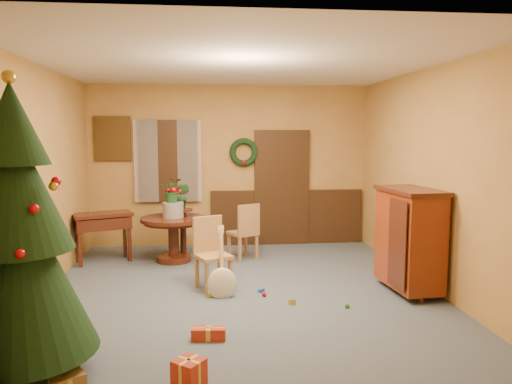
{
  "coord_description": "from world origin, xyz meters",
  "views": [
    {
      "loc": [
        -0.43,
        -6.28,
        2.04
      ],
      "look_at": [
        0.24,
        0.4,
        1.25
      ],
      "focal_mm": 35.0,
      "sensor_mm": 36.0,
      "label": 1
    }
  ],
  "objects": [
    {
      "name": "room_envelope",
      "position": [
        0.21,
        2.7,
        1.12
      ],
      "size": [
        5.5,
        5.5,
        5.5
      ],
      "color": "#36404F",
      "rests_on": "ground"
    },
    {
      "name": "dining_table",
      "position": [
        -0.96,
        1.62,
        0.5
      ],
      "size": [
        1.04,
        1.04,
        0.71
      ],
      "color": "black",
      "rests_on": "floor"
    },
    {
      "name": "urn",
      "position": [
        -0.96,
        1.62,
        0.83
      ],
      "size": [
        0.33,
        0.33,
        0.24
      ],
      "primitive_type": "cylinder",
      "color": "slate",
      "rests_on": "dining_table"
    },
    {
      "name": "centerpiece_plant",
      "position": [
        -0.96,
        1.62,
        1.15
      ],
      "size": [
        0.35,
        0.3,
        0.39
      ],
      "primitive_type": "imported",
      "color": "#1E4C23",
      "rests_on": "urn"
    },
    {
      "name": "chair_near",
      "position": [
        -0.38,
        0.18,
        0.51
      ],
      "size": [
        0.54,
        0.54,
        0.95
      ],
      "color": "#9B683E",
      "rests_on": "floor"
    },
    {
      "name": "chair_far",
      "position": [
        0.19,
        1.6,
        0.49
      ],
      "size": [
        0.54,
        0.54,
        0.92
      ],
      "color": "#9B683E",
      "rests_on": "floor"
    },
    {
      "name": "guitar",
      "position": [
        -0.25,
        -0.24,
        0.43
      ],
      "size": [
        0.44,
        0.6,
        0.84
      ],
      "primitive_type": null,
      "rotation": [
        -0.49,
        0.0,
        -0.14
      ],
      "color": "beige",
      "rests_on": "floor"
    },
    {
      "name": "plant_stand",
      "position": [
        -0.81,
        1.77,
        0.51
      ],
      "size": [
        0.32,
        0.32,
        0.82
      ],
      "color": "black",
      "rests_on": "floor"
    },
    {
      "name": "stand_plant",
      "position": [
        -0.81,
        1.77,
        1.03
      ],
      "size": [
        0.28,
        0.26,
        0.41
      ],
      "primitive_type": "imported",
      "rotation": [
        0.0,
        0.0,
        -0.39
      ],
      "color": "#19471E",
      "rests_on": "plant_stand"
    },
    {
      "name": "christmas_tree",
      "position": [
        -1.97,
        -2.11,
        1.2
      ],
      "size": [
        1.23,
        1.23,
        2.54
      ],
      "color": "#382111",
      "rests_on": "floor"
    },
    {
      "name": "writing_desk",
      "position": [
        -2.07,
        1.69,
        0.6
      ],
      "size": [
        0.99,
        0.75,
        0.79
      ],
      "color": "black",
      "rests_on": "floor"
    },
    {
      "name": "sideboard",
      "position": [
        2.15,
        -0.25,
        0.72
      ],
      "size": [
        0.64,
        1.09,
        1.35
      ],
      "color": "#531E09",
      "rests_on": "floor"
    },
    {
      "name": "gift_a",
      "position": [
        -1.55,
        -2.4,
        0.07
      ],
      "size": [
        0.33,
        0.31,
        0.15
      ],
      "color": "brown",
      "rests_on": "floor"
    },
    {
      "name": "gift_b",
      "position": [
        -0.59,
        -2.4,
        0.11
      ],
      "size": [
        0.3,
        0.3,
        0.22
      ],
      "color": "#A22915",
      "rests_on": "floor"
    },
    {
      "name": "gift_c",
      "position": [
        -2.15,
        -0.99,
        0.08
      ],
      "size": [
        0.34,
        0.35,
        0.16
      ],
      "color": "brown",
      "rests_on": "floor"
    },
    {
      "name": "gift_d",
      "position": [
        -0.42,
        -1.5,
        0.06
      ],
      "size": [
        0.34,
        0.16,
        0.12
      ],
      "color": "#A22915",
      "rests_on": "floor"
    },
    {
      "name": "toy_a",
      "position": [
        0.26,
        -0.09,
        0.03
      ],
      "size": [
        0.09,
        0.09,
        0.05
      ],
      "primitive_type": "cube",
      "rotation": [
        0.0,
        0.0,
        0.78
      ],
      "color": "#2956B3",
      "rests_on": "floor"
    },
    {
      "name": "toy_b",
      "position": [
        1.2,
        -0.76,
        0.03
      ],
      "size": [
        0.06,
        0.06,
        0.06
      ],
      "primitive_type": "sphere",
      "color": "#268C2E",
      "rests_on": "floor"
    },
    {
      "name": "toy_c",
      "position": [
        -0.4,
        -0.17,
        0.03
      ],
      "size": [
        0.06,
        0.08,
        0.05
      ],
      "primitive_type": "cube",
      "rotation": [
        0.0,
        0.0,
        1.47
      ],
      "color": "yellow",
      "rests_on": "floor"
    },
    {
      "name": "toy_d",
      "position": [
        0.28,
        -0.26,
        0.03
      ],
      "size": [
        0.06,
        0.06,
        0.06
      ],
      "primitive_type": "sphere",
      "color": "#B80C11",
      "rests_on": "floor"
    },
    {
      "name": "toy_e",
      "position": [
        0.58,
        -0.58,
        0.03
      ],
      "size": [
        0.09,
        0.06,
        0.05
      ],
      "primitive_type": "cube",
      "rotation": [
        0.0,
        0.0,
        0.12
      ],
      "color": "gold",
      "rests_on": "floor"
    }
  ]
}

